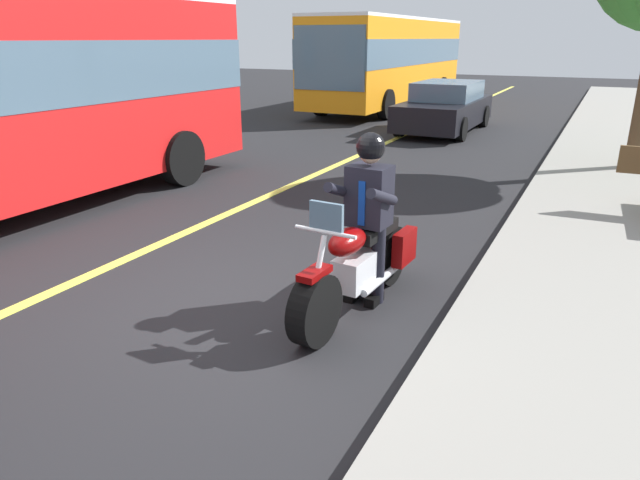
# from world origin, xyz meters

# --- Properties ---
(ground_plane) EXTENTS (80.00, 80.00, 0.00)m
(ground_plane) POSITION_xyz_m (0.00, 0.00, 0.00)
(ground_plane) COLOR black
(lane_center_stripe) EXTENTS (60.00, 0.16, 0.01)m
(lane_center_stripe) POSITION_xyz_m (0.00, -2.00, 0.01)
(lane_center_stripe) COLOR #E5DB4C
(lane_center_stripe) RESTS_ON ground_plane
(motorcycle_main) EXTENTS (2.22, 0.68, 1.26)m
(motorcycle_main) POSITION_xyz_m (-0.56, 1.07, 0.45)
(motorcycle_main) COLOR black
(motorcycle_main) RESTS_ON ground_plane
(rider_main) EXTENTS (0.64, 0.57, 1.74)m
(rider_main) POSITION_xyz_m (-0.75, 1.08, 1.04)
(rider_main) COLOR black
(rider_main) RESTS_ON ground_plane
(bus_far) EXTENTS (11.05, 2.70, 3.30)m
(bus_far) POSITION_xyz_m (-17.46, -4.80, 1.87)
(bus_far) COLOR orange
(bus_far) RESTS_ON ground_plane
(car_silver) EXTENTS (4.60, 1.92, 1.40)m
(car_silver) POSITION_xyz_m (-12.32, -1.20, 0.69)
(car_silver) COLOR black
(car_silver) RESTS_ON ground_plane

